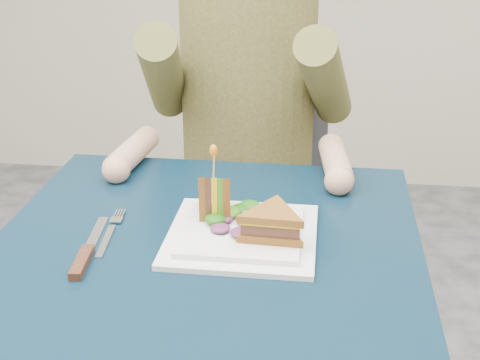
# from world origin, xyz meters

# --- Properties ---
(table) EXTENTS (0.75, 0.75, 0.73)m
(table) POSITION_xyz_m (0.00, 0.00, 0.65)
(table) COLOR black
(table) RESTS_ON ground
(chair) EXTENTS (0.42, 0.40, 0.93)m
(chair) POSITION_xyz_m (0.00, 0.72, 0.54)
(chair) COLOR #47474C
(chair) RESTS_ON ground
(diner) EXTENTS (0.54, 0.59, 0.74)m
(diner) POSITION_xyz_m (-0.00, 0.61, 0.91)
(diner) COLOR #4F4924
(diner) RESTS_ON chair
(plate) EXTENTS (0.26, 0.26, 0.02)m
(plate) POSITION_xyz_m (0.06, 0.02, 0.74)
(plate) COLOR white
(plate) RESTS_ON table
(sandwich_flat) EXTENTS (0.14, 0.14, 0.05)m
(sandwich_flat) POSITION_xyz_m (0.12, -0.01, 0.78)
(sandwich_flat) COLOR brown
(sandwich_flat) RESTS_ON plate
(sandwich_upright) EXTENTS (0.08, 0.12, 0.12)m
(sandwich_upright) POSITION_xyz_m (0.01, 0.06, 0.78)
(sandwich_upright) COLOR brown
(sandwich_upright) RESTS_ON plate
(fork) EXTENTS (0.03, 0.18, 0.01)m
(fork) POSITION_xyz_m (-0.17, 0.00, 0.73)
(fork) COLOR silver
(fork) RESTS_ON table
(knife) EXTENTS (0.04, 0.22, 0.02)m
(knife) POSITION_xyz_m (-0.19, -0.09, 0.74)
(knife) COLOR silver
(knife) RESTS_ON table
(toothpick) EXTENTS (0.01, 0.01, 0.06)m
(toothpick) POSITION_xyz_m (0.01, 0.06, 0.85)
(toothpick) COLOR tan
(toothpick) RESTS_ON sandwich_upright
(toothpick_frill) EXTENTS (0.01, 0.01, 0.02)m
(toothpick_frill) POSITION_xyz_m (0.01, 0.06, 0.88)
(toothpick_frill) COLOR orange
(toothpick_frill) RESTS_ON sandwich_upright
(lettuce_spill) EXTENTS (0.15, 0.13, 0.02)m
(lettuce_spill) POSITION_xyz_m (0.07, 0.03, 0.76)
(lettuce_spill) COLOR #337A14
(lettuce_spill) RESTS_ON plate
(onion_ring) EXTENTS (0.04, 0.04, 0.02)m
(onion_ring) POSITION_xyz_m (0.08, 0.02, 0.77)
(onion_ring) COLOR #9E4C7A
(onion_ring) RESTS_ON plate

